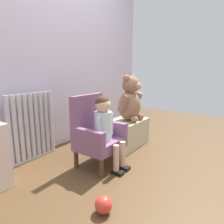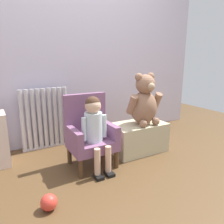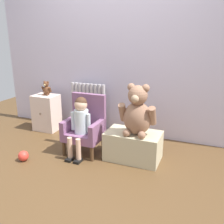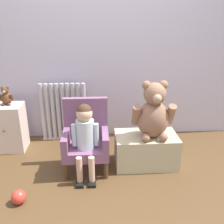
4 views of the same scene
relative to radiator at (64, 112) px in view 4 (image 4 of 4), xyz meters
The scene contains 10 objects.
ground_plane 1.23m from the radiator, 68.24° to the right, with size 6.00×6.00×0.00m, color brown.
back_wall 0.96m from the radiator, 16.02° to the left, with size 3.80×0.05×2.40m, color silver.
radiator is the anchor object (origin of this frame).
small_dresser 0.64m from the radiator, 160.81° to the right, with size 0.36×0.30×0.54m.
child_armchair 0.70m from the radiator, 65.66° to the right, with size 0.44×0.38×0.71m.
child_figure 0.81m from the radiator, 68.98° to the right, with size 0.25×0.35×0.71m.
low_bench 1.11m from the radiator, 34.75° to the right, with size 0.62×0.37×0.33m, color #C0B58F.
large_teddy_bear 1.17m from the radiator, 34.75° to the right, with size 0.41×0.29×0.57m.
small_teddy_bear 0.67m from the radiator, 161.98° to the right, with size 0.15×0.11×0.21m.
toy_ball 1.21m from the radiator, 102.56° to the right, with size 0.12×0.12×0.12m, color red.
Camera 4 is at (-0.03, -1.76, 1.46)m, focal length 40.00 mm.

